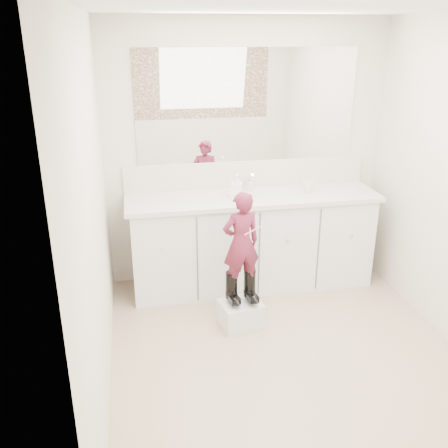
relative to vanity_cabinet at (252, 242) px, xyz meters
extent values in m
plane|color=#957E61|center=(0.00, -1.23, -0.42)|extent=(3.00, 3.00, 0.00)
plane|color=white|center=(0.00, -1.23, 1.97)|extent=(3.00, 3.00, 0.00)
plane|color=beige|center=(0.00, 0.27, 0.77)|extent=(2.60, 0.00, 2.60)
plane|color=beige|center=(0.00, -2.73, 0.77)|extent=(2.60, 0.00, 2.60)
plane|color=beige|center=(-1.30, -1.23, 0.78)|extent=(0.00, 3.00, 3.00)
cube|color=silver|center=(0.00, 0.00, 0.00)|extent=(2.20, 0.55, 0.85)
cube|color=beige|center=(0.00, -0.01, 0.45)|extent=(2.28, 0.58, 0.04)
cube|color=beige|center=(0.00, 0.26, 0.59)|extent=(2.28, 0.03, 0.25)
cube|color=white|center=(0.00, 0.26, 1.22)|extent=(2.00, 0.02, 1.00)
cube|color=#472819|center=(0.00, -2.71, 1.22)|extent=(2.00, 0.01, 1.20)
cylinder|color=silver|center=(0.00, 0.15, 0.52)|extent=(0.08, 0.08, 0.10)
imported|color=beige|center=(0.52, 0.01, 0.52)|extent=(0.12, 0.12, 0.10)
imported|color=white|center=(-0.16, -0.07, 0.57)|extent=(0.12, 0.12, 0.22)
cube|color=silver|center=(-0.26, -0.70, -0.32)|extent=(0.37, 0.33, 0.21)
imported|color=#982E4C|center=(-0.26, -0.68, 0.30)|extent=(0.34, 0.25, 0.84)
cylinder|color=pink|center=(-0.19, -0.76, 0.43)|extent=(0.14, 0.04, 0.06)
camera|label=1|loc=(-1.05, -4.15, 1.85)|focal=40.00mm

